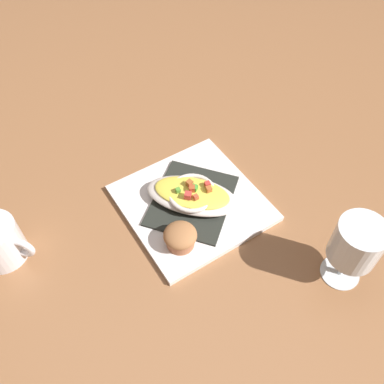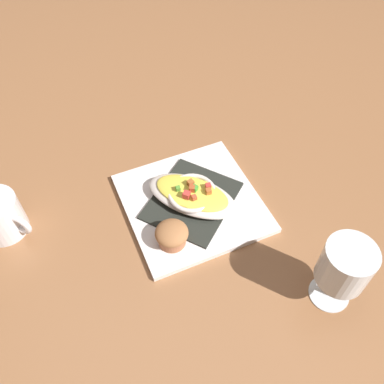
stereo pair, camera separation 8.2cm
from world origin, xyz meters
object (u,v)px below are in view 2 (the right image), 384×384
Objects in this scene: gratin_dish at (192,194)px; square_plate at (192,203)px; stemmed_glass at (344,268)px; coffee_mug at (0,217)px; muffin at (172,235)px.

square_plate is at bearing -135.01° from gratin_dish.
coffee_mug is at bearing -114.03° from stemmed_glass.
coffee_mug is 0.75× the size of stemmed_glass.
gratin_dish is (0.00, 0.00, 0.03)m from square_plate.
stemmed_glass is at bearing 39.53° from gratin_dish.
stemmed_glass is (0.15, 0.26, 0.06)m from muffin.
square_plate is at bearing 147.46° from muffin.
coffee_mug is 0.63m from stemmed_glass.
muffin is at bearing -121.15° from stemmed_glass.
muffin is 0.58× the size of coffee_mug.
muffin is at bearing 72.38° from coffee_mug.
coffee_mug reaches higher than muffin.
stemmed_glass reaches higher than coffee_mug.
gratin_dish is at bearing -140.47° from stemmed_glass.
stemmed_glass is at bearing 65.97° from coffee_mug.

